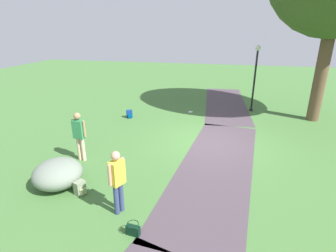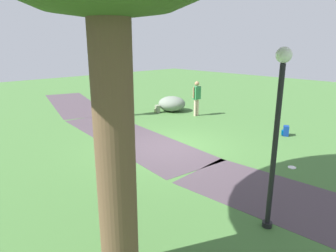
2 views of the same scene
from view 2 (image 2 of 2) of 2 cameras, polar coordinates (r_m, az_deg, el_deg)
The scene contains 11 objects.
ground_plane at distance 10.75m, azimuth 0.42°, elevation -3.94°, with size 48.00×48.00×0.00m, color #426F35.
footpath_segment_mid at distance 11.96m, azimuth -7.34°, elevation -2.02°, with size 8.21×3.22×0.01m.
footpath_segment_far at distance 19.29m, azimuth -17.49°, elevation 4.08°, with size 8.34×4.50×0.01m.
lamp_post at distance 5.85m, azimuth 19.93°, elevation 0.65°, with size 0.28×0.28×3.51m.
lawn_boulder at distance 16.28m, azimuth 0.73°, elevation 4.22°, with size 1.90×1.88×0.80m.
woman_with_handbag at distance 15.33m, azimuth -7.10°, elevation 5.62°, with size 0.48×0.36×1.69m.
man_near_boulder at distance 15.19m, azimuth 5.43°, elevation 5.69°, with size 0.27×0.52×1.74m.
handbag_on_grass at distance 15.70m, azimuth -10.26°, elevation 2.59°, with size 0.31×0.33×0.31m.
backpack_by_boulder at distance 15.95m, azimuth -2.03°, elevation 3.22°, with size 0.33×0.33×0.40m.
spare_backpack_on_lawn at distance 12.84m, azimuth 21.33°, elevation -0.88°, with size 0.34×0.34×0.40m.
frisbee_on_grass at distance 9.72m, azimuth 22.36°, elevation -7.25°, with size 0.23×0.23×0.02m.
Camera 2 is at (-7.29, 7.05, 3.57)m, focal length 32.28 mm.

